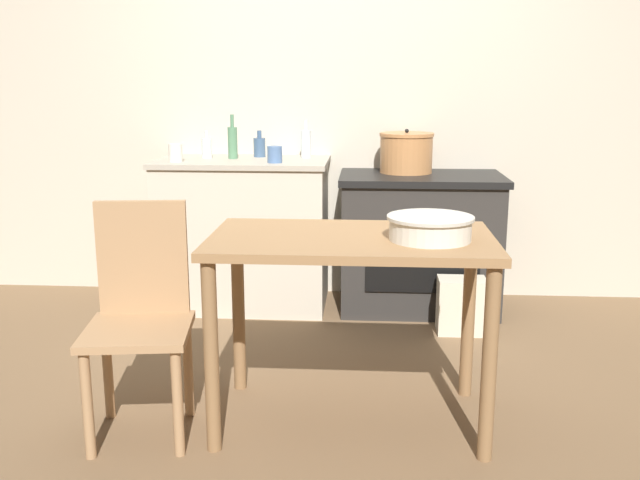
# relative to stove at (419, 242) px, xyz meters

# --- Properties ---
(ground_plane) EXTENTS (14.00, 14.00, 0.00)m
(ground_plane) POSITION_rel_stove_xyz_m (-0.56, -1.26, -0.42)
(ground_plane) COLOR brown
(wall_back) EXTENTS (8.00, 0.07, 2.55)m
(wall_back) POSITION_rel_stove_xyz_m (-0.56, 0.33, 0.86)
(wall_back) COLOR beige
(wall_back) RESTS_ON ground_plane
(counter_cabinet) EXTENTS (1.03, 0.63, 0.91)m
(counter_cabinet) POSITION_rel_stove_xyz_m (-1.08, -0.01, 0.04)
(counter_cabinet) COLOR beige
(counter_cabinet) RESTS_ON ground_plane
(stove) EXTENTS (0.97, 0.62, 0.83)m
(stove) POSITION_rel_stove_xyz_m (0.00, 0.00, 0.00)
(stove) COLOR #2D2B28
(stove) RESTS_ON ground_plane
(work_table) EXTENTS (1.12, 0.66, 0.78)m
(work_table) POSITION_rel_stove_xyz_m (-0.38, -1.53, 0.25)
(work_table) COLOR #997047
(work_table) RESTS_ON ground_plane
(chair) EXTENTS (0.45, 0.45, 0.92)m
(chair) POSITION_rel_stove_xyz_m (-1.21, -1.65, 0.07)
(chair) COLOR #A87F56
(chair) RESTS_ON ground_plane
(flour_sack) EXTENTS (0.26, 0.18, 0.31)m
(flour_sack) POSITION_rel_stove_xyz_m (0.21, -0.44, -0.26)
(flour_sack) COLOR beige
(flour_sack) RESTS_ON ground_plane
(stock_pot) EXTENTS (0.33, 0.33, 0.26)m
(stock_pot) POSITION_rel_stove_xyz_m (-0.09, 0.09, 0.53)
(stock_pot) COLOR #B77A47
(stock_pot) RESTS_ON stove
(mixing_bowl_large) EXTENTS (0.33, 0.33, 0.09)m
(mixing_bowl_large) POSITION_rel_stove_xyz_m (-0.08, -1.58, 0.42)
(mixing_bowl_large) COLOR silver
(mixing_bowl_large) RESTS_ON work_table
(bottle_far_left) EXTENTS (0.06, 0.06, 0.27)m
(bottle_far_left) POSITION_rel_stove_xyz_m (-1.14, 0.02, 0.60)
(bottle_far_left) COLOR #517F5B
(bottle_far_left) RESTS_ON counter_cabinet
(bottle_left) EXTENTS (0.07, 0.07, 0.16)m
(bottle_left) POSITION_rel_stove_xyz_m (-1.00, 0.14, 0.56)
(bottle_left) COLOR #3D5675
(bottle_left) RESTS_ON counter_cabinet
(bottle_mid_left) EXTENTS (0.06, 0.06, 0.17)m
(bottle_mid_left) POSITION_rel_stove_xyz_m (-1.31, 0.04, 0.56)
(bottle_mid_left) COLOR silver
(bottle_mid_left) RESTS_ON counter_cabinet
(bottle_center_left) EXTENTS (0.06, 0.06, 0.23)m
(bottle_center_left) POSITION_rel_stove_xyz_m (-0.70, 0.11, 0.58)
(bottle_center_left) COLOR silver
(bottle_center_left) RESTS_ON counter_cabinet
(cup_center) EXTENTS (0.08, 0.08, 0.10)m
(cup_center) POSITION_rel_stove_xyz_m (-1.45, -0.16, 0.55)
(cup_center) COLOR silver
(cup_center) RESTS_ON counter_cabinet
(cup_center_right) EXTENTS (0.09, 0.09, 0.10)m
(cup_center_right) POSITION_rel_stove_xyz_m (-0.86, -0.17, 0.54)
(cup_center_right) COLOR #4C6B99
(cup_center_right) RESTS_ON counter_cabinet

